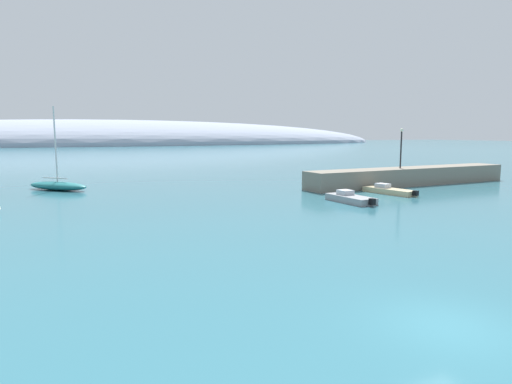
# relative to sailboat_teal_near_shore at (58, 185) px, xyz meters

# --- Properties ---
(water) EXTENTS (600.00, 600.00, 0.00)m
(water) POSITION_rel_sailboat_teal_near_shore_xyz_m (10.74, -39.31, -0.49)
(water) COLOR #2D6675
(water) RESTS_ON ground
(breakwater_rocks) EXTENTS (26.63, 4.99, 1.90)m
(breakwater_rocks) POSITION_rel_sailboat_teal_near_shore_xyz_m (35.82, -10.38, 0.46)
(breakwater_rocks) COLOR gray
(breakwater_rocks) RESTS_ON ground
(distant_ridge) EXTENTS (319.59, 88.62, 25.18)m
(distant_ridge) POSITION_rel_sailboat_teal_near_shore_xyz_m (23.37, 194.19, -0.49)
(distant_ridge) COLOR #8E99AD
(distant_ridge) RESTS_ON ground
(sailboat_teal_near_shore) EXTENTS (6.36, 6.39, 8.28)m
(sailboat_teal_near_shore) POSITION_rel_sailboat_teal_near_shore_xyz_m (0.00, 0.00, 0.00)
(sailboat_teal_near_shore) COLOR #1E6B70
(sailboat_teal_near_shore) RESTS_ON water
(motorboat_grey_foreground) EXTENTS (2.08, 5.17, 0.95)m
(motorboat_grey_foreground) POSITION_rel_sailboat_teal_near_shore_xyz_m (22.16, -18.33, -0.17)
(motorboat_grey_foreground) COLOR gray
(motorboat_grey_foreground) RESTS_ON water
(motorboat_sand_alongside_breakwater) EXTENTS (2.51, 5.79, 0.90)m
(motorboat_sand_alongside_breakwater) POSITION_rel_sailboat_teal_near_shore_xyz_m (28.62, -15.40, -0.19)
(motorboat_sand_alongside_breakwater) COLOR #C6B284
(motorboat_sand_alongside_breakwater) RESTS_ON water
(harbor_lamp_post) EXTENTS (0.36, 0.36, 4.28)m
(harbor_lamp_post) POSITION_rel_sailboat_teal_near_shore_xyz_m (34.04, -10.68, 4.06)
(harbor_lamp_post) COLOR black
(harbor_lamp_post) RESTS_ON breakwater_rocks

